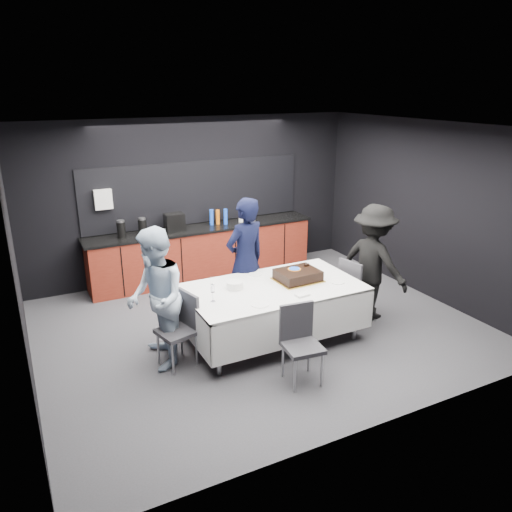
{
  "coord_description": "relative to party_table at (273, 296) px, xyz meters",
  "views": [
    {
      "loc": [
        -2.95,
        -5.75,
        3.32
      ],
      "look_at": [
        0.0,
        0.1,
        1.05
      ],
      "focal_mm": 35.0,
      "sensor_mm": 36.0,
      "label": 1
    }
  ],
  "objects": [
    {
      "name": "cake_assembly",
      "position": [
        0.4,
        0.04,
        0.21
      ],
      "size": [
        0.61,
        0.51,
        0.18
      ],
      "color": "gold",
      "rests_on": "party_table"
    },
    {
      "name": "ground",
      "position": [
        0.0,
        0.4,
        -0.64
      ],
      "size": [
        6.0,
        6.0,
        0.0
      ],
      "primitive_type": "plane",
      "color": "#414045",
      "rests_on": "ground"
    },
    {
      "name": "plate_stack",
      "position": [
        -0.49,
        0.16,
        0.19
      ],
      "size": [
        0.21,
        0.21,
        0.1
      ],
      "primitive_type": "cylinder",
      "color": "white",
      "rests_on": "party_table"
    },
    {
      "name": "chair_near",
      "position": [
        -0.18,
        -0.99,
        -0.11
      ],
      "size": [
        0.46,
        0.46,
        0.92
      ],
      "color": "#313036",
      "rests_on": "ground"
    },
    {
      "name": "loose_plate_right_a",
      "position": [
        0.63,
        0.08,
        0.14
      ],
      "size": [
        0.18,
        0.18,
        0.01
      ],
      "primitive_type": "cylinder",
      "color": "white",
      "rests_on": "party_table"
    },
    {
      "name": "loose_plate_far",
      "position": [
        -0.01,
        0.49,
        0.14
      ],
      "size": [
        0.19,
        0.19,
        0.01
      ],
      "primitive_type": "cylinder",
      "color": "white",
      "rests_on": "party_table"
    },
    {
      "name": "party_table",
      "position": [
        0.0,
        0.0,
        0.0
      ],
      "size": [
        2.32,
        1.32,
        0.78
      ],
      "color": "#99999E",
      "rests_on": "ground"
    },
    {
      "name": "chair_right",
      "position": [
        1.37,
        0.03,
        -0.11
      ],
      "size": [
        0.49,
        0.49,
        0.92
      ],
      "color": "#313036",
      "rests_on": "ground"
    },
    {
      "name": "loose_plate_near",
      "position": [
        -0.42,
        -0.44,
        0.14
      ],
      "size": [
        0.22,
        0.22,
        0.01
      ],
      "primitive_type": "cylinder",
      "color": "white",
      "rests_on": "party_table"
    },
    {
      "name": "kitchenette",
      "position": [
        -0.02,
        2.62,
        -0.1
      ],
      "size": [
        4.1,
        0.64,
        2.05
      ],
      "color": "maroon",
      "rests_on": "ground"
    },
    {
      "name": "fork_pile",
      "position": [
        0.18,
        -0.44,
        0.15
      ],
      "size": [
        0.19,
        0.13,
        0.03
      ],
      "primitive_type": "cube",
      "rotation": [
        0.0,
        0.0,
        0.11
      ],
      "color": "white",
      "rests_on": "party_table"
    },
    {
      "name": "person_left",
      "position": [
        -1.56,
        0.08,
        0.24
      ],
      "size": [
        0.77,
        0.93,
        1.75
      ],
      "primitive_type": "imported",
      "rotation": [
        0.0,
        0.0,
        -1.7
      ],
      "color": "silver",
      "rests_on": "ground"
    },
    {
      "name": "chair_left",
      "position": [
        -1.29,
        -0.03,
        -0.11
      ],
      "size": [
        0.51,
        0.51,
        0.92
      ],
      "color": "#313036",
      "rests_on": "ground"
    },
    {
      "name": "person_right",
      "position": [
        1.65,
        -0.03,
        0.22
      ],
      "size": [
        0.92,
        1.24,
        1.72
      ],
      "primitive_type": "imported",
      "rotation": [
        0.0,
        0.0,
        1.85
      ],
      "color": "black",
      "rests_on": "ground"
    },
    {
      "name": "person_center",
      "position": [
        -0.05,
        0.74,
        0.28
      ],
      "size": [
        0.76,
        0.59,
        1.84
      ],
      "primitive_type": "imported",
      "rotation": [
        0.0,
        0.0,
        3.39
      ],
      "color": "black",
      "rests_on": "ground"
    },
    {
      "name": "champagne_flute",
      "position": [
        -0.89,
        -0.09,
        0.3
      ],
      "size": [
        0.06,
        0.06,
        0.22
      ],
      "color": "white",
      "rests_on": "party_table"
    },
    {
      "name": "room_shell",
      "position": [
        0.0,
        0.4,
        1.22
      ],
      "size": [
        6.04,
        5.04,
        2.82
      ],
      "color": "white",
      "rests_on": "ground"
    },
    {
      "name": "loose_plate_right_b",
      "position": [
        0.85,
        -0.27,
        0.14
      ],
      "size": [
        0.19,
        0.19,
        0.01
      ],
      "primitive_type": "cylinder",
      "color": "white",
      "rests_on": "party_table"
    }
  ]
}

